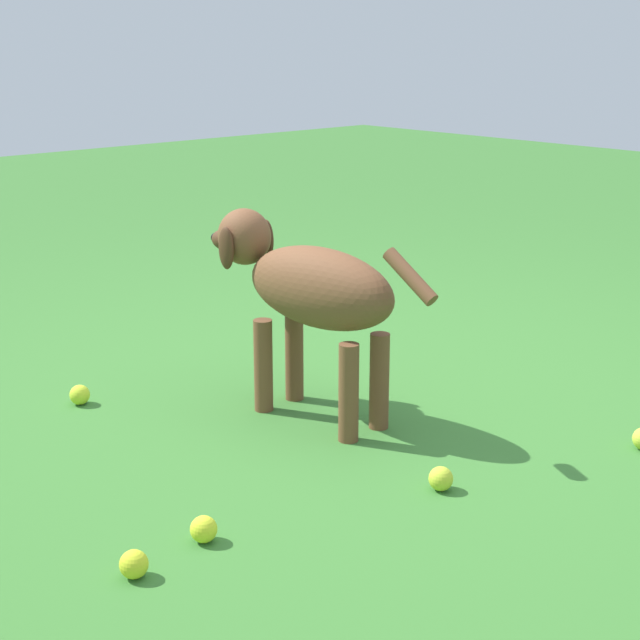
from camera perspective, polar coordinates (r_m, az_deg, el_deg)
The scene contains 6 objects.
ground at distance 3.31m, azimuth 2.15°, elevation -4.74°, with size 14.00×14.00×0.00m, color #38722D.
dog at distance 3.09m, azimuth -0.73°, elevation 1.83°, with size 0.93×0.26×0.63m.
tennis_ball_0 at distance 2.72m, azimuth 6.86°, elevation -8.92°, with size 0.07×0.07×0.07m, color #C2D233.
tennis_ball_2 at distance 2.34m, azimuth -10.50°, elevation -13.45°, with size 0.07×0.07×0.07m, color yellow.
tennis_ball_3 at distance 3.38m, azimuth -13.46°, elevation -4.14°, with size 0.07×0.07×0.07m, color #C8DD2F.
tennis_ball_4 at distance 2.46m, azimuth -6.61°, elevation -11.69°, with size 0.07×0.07×0.07m, color yellow.
Camera 1 is at (-2.19, 2.18, 1.18)m, focal length 56.48 mm.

